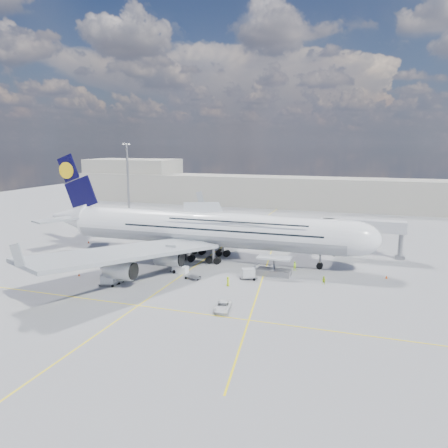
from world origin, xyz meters
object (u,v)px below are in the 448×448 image
(crew_wing, at_px, (127,257))
(cone_tail, at_px, (89,242))
(dolly_row_a, at_px, (108,279))
(crew_loader, at_px, (324,281))
(catering_truck_outer, at_px, (175,220))
(jet_bridge, at_px, (348,228))
(dolly_row_b, at_px, (115,281))
(airliner, at_px, (207,229))
(dolly_nose_near, at_px, (249,273))
(catering_truck_inner, at_px, (177,229))
(crew_van, at_px, (228,281))
(cone_wing_left_outer, at_px, (193,238))
(service_van, at_px, (223,306))
(cone_nose, at_px, (387,277))
(light_mast, at_px, (128,181))
(crew_nose, at_px, (295,266))
(cone_wing_left_inner, at_px, (215,251))
(cargo_loader, at_px, (273,269))
(baggage_tug, at_px, (180,269))
(dolly_back, at_px, (83,263))
(dolly_nose_far, at_px, (193,277))
(cone_wing_right_inner, at_px, (106,280))
(cone_wing_right_outer, at_px, (79,275))
(dolly_row_c, at_px, (177,270))
(crew_tug, at_px, (120,276))

(crew_wing, relative_size, cone_tail, 2.75)
(dolly_row_a, xyz_separation_m, crew_loader, (37.02, 12.84, -0.33))
(catering_truck_outer, bearing_deg, jet_bridge, -27.21)
(dolly_row_b, bearing_deg, airliner, 51.41)
(dolly_nose_near, distance_m, catering_truck_inner, 42.77)
(jet_bridge, relative_size, cone_tail, 31.95)
(dolly_row_b, bearing_deg, dolly_nose_near, 10.52)
(crew_van, relative_size, cone_wing_left_outer, 3.32)
(service_van, distance_m, cone_tail, 57.51)
(cone_nose, bearing_deg, light_mast, 154.32)
(dolly_nose_near, height_order, cone_tail, dolly_nose_near)
(airliner, distance_m, cone_nose, 38.22)
(dolly_row_a, height_order, catering_truck_outer, catering_truck_outer)
(light_mast, bearing_deg, service_van, -49.59)
(cone_tail, bearing_deg, crew_nose, -7.88)
(cone_wing_left_inner, bearing_deg, cargo_loader, -38.38)
(airliner, bearing_deg, light_mast, 139.00)
(crew_loader, bearing_deg, jet_bridge, 101.94)
(baggage_tug, distance_m, crew_nose, 23.05)
(cargo_loader, height_order, dolly_back, cargo_loader)
(cargo_loader, distance_m, service_van, 20.90)
(crew_nose, xyz_separation_m, cone_wing_left_outer, (-30.58, 20.27, -0.69))
(dolly_nose_far, bearing_deg, catering_truck_outer, 146.61)
(dolly_row_a, distance_m, cone_wing_right_inner, 2.74)
(cone_wing_right_outer, bearing_deg, baggage_tug, 24.25)
(dolly_row_c, bearing_deg, dolly_nose_near, -10.11)
(airliner, distance_m, cone_wing_left_outer, 21.40)
(dolly_nose_near, height_order, crew_loader, dolly_nose_near)
(catering_truck_inner, relative_size, cone_wing_right_inner, 14.95)
(jet_bridge, bearing_deg, light_mast, 160.98)
(dolly_row_c, relative_size, cone_wing_right_inner, 6.22)
(catering_truck_outer, height_order, crew_van, catering_truck_outer)
(dolly_nose_near, height_order, cone_nose, dolly_nose_near)
(cone_nose, bearing_deg, cone_wing_left_outer, 157.52)
(cargo_loader, bearing_deg, cone_wing_left_outer, 137.75)
(dolly_back, xyz_separation_m, baggage_tug, (22.06, 1.03, 0.53))
(crew_loader, height_order, cone_wing_left_outer, crew_loader)
(airliner, relative_size, dolly_row_c, 26.45)
(service_van, height_order, cone_nose, service_van)
(jet_bridge, xyz_separation_m, crew_nose, (-9.44, -13.76, -5.91))
(light_mast, distance_m, dolly_row_b, 65.18)
(cargo_loader, height_order, light_mast, light_mast)
(baggage_tug, height_order, crew_tug, baggage_tug)
(cone_nose, bearing_deg, crew_loader, -145.06)
(dolly_row_b, xyz_separation_m, cone_wing_right_inner, (-2.19, 0.22, -0.10))
(airliner, distance_m, crew_wing, 18.51)
(dolly_nose_near, relative_size, catering_truck_outer, 0.60)
(dolly_row_b, xyz_separation_m, cone_wing_right_outer, (-9.00, 1.42, -0.06))
(catering_truck_inner, distance_m, crew_loader, 52.60)
(crew_tug, bearing_deg, dolly_nose_far, 29.71)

